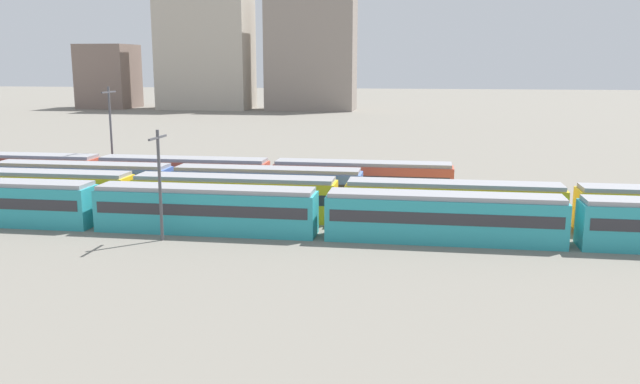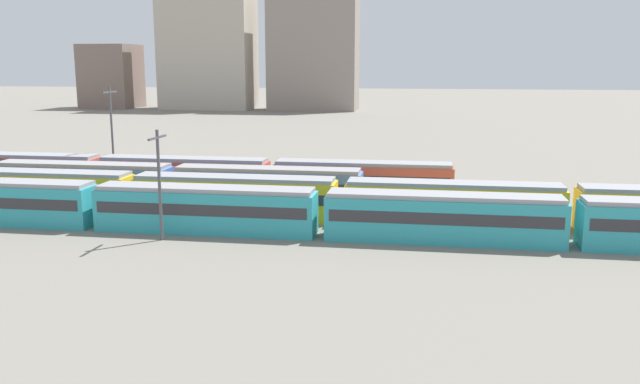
{
  "view_description": "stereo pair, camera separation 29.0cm",
  "coord_description": "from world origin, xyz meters",
  "px_view_note": "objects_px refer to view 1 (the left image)",
  "views": [
    {
      "loc": [
        42.21,
        -49.91,
        13.49
      ],
      "look_at": [
        33.25,
        7.8,
        2.04
      ],
      "focal_mm": 37.04,
      "sensor_mm": 36.0,
      "label": 1
    },
    {
      "loc": [
        42.49,
        -49.86,
        13.49
      ],
      "look_at": [
        33.25,
        7.8,
        2.04
      ],
      "focal_mm": 37.04,
      "sensor_mm": 36.0,
      "label": 2
    }
  ],
  "objects_px": {
    "train_track_3": "(184,175)",
    "catenary_pole_1": "(111,131)",
    "train_track_0": "(321,213)",
    "catenary_pole_2": "(160,179)",
    "train_track_2": "(83,181)",
    "train_track_1": "(341,200)"
  },
  "relations": [
    {
      "from": "train_track_3",
      "to": "catenary_pole_1",
      "type": "bearing_deg",
      "value": 161.9
    },
    {
      "from": "train_track_1",
      "to": "train_track_2",
      "type": "height_order",
      "value": "same"
    },
    {
      "from": "train_track_0",
      "to": "train_track_3",
      "type": "distance_m",
      "value": 23.13
    },
    {
      "from": "train_track_2",
      "to": "catenary_pole_2",
      "type": "height_order",
      "value": "catenary_pole_2"
    },
    {
      "from": "train_track_1",
      "to": "train_track_3",
      "type": "distance_m",
      "value": 20.79
    },
    {
      "from": "catenary_pole_1",
      "to": "catenary_pole_2",
      "type": "xyz_separation_m",
      "value": [
        14.48,
        -21.65,
        -1.23
      ]
    },
    {
      "from": "catenary_pole_2",
      "to": "train_track_2",
      "type": "bearing_deg",
      "value": 135.66
    },
    {
      "from": "train_track_1",
      "to": "catenary_pole_2",
      "type": "xyz_separation_m",
      "value": [
        -12.93,
        -8.18,
        2.91
      ]
    },
    {
      "from": "train_track_1",
      "to": "catenary_pole_1",
      "type": "relative_size",
      "value": 10.27
    },
    {
      "from": "train_track_2",
      "to": "catenary_pole_1",
      "type": "height_order",
      "value": "catenary_pole_1"
    },
    {
      "from": "train_track_0",
      "to": "train_track_2",
      "type": "bearing_deg",
      "value": 157.97
    },
    {
      "from": "train_track_0",
      "to": "catenary_pole_2",
      "type": "bearing_deg",
      "value": -166.08
    },
    {
      "from": "train_track_2",
      "to": "catenary_pole_2",
      "type": "xyz_separation_m",
      "value": [
        13.69,
        -13.38,
        2.91
      ]
    },
    {
      "from": "train_track_2",
      "to": "train_track_3",
      "type": "distance_m",
      "value": 10.07
    },
    {
      "from": "train_track_0",
      "to": "train_track_2",
      "type": "height_order",
      "value": "same"
    },
    {
      "from": "train_track_0",
      "to": "catenary_pole_1",
      "type": "relative_size",
      "value": 10.27
    },
    {
      "from": "train_track_0",
      "to": "catenary_pole_1",
      "type": "bearing_deg",
      "value": 144.82
    },
    {
      "from": "train_track_0",
      "to": "train_track_1",
      "type": "distance_m",
      "value": 5.28
    },
    {
      "from": "train_track_1",
      "to": "catenary_pole_1",
      "type": "height_order",
      "value": "catenary_pole_1"
    },
    {
      "from": "train_track_2",
      "to": "catenary_pole_1",
      "type": "distance_m",
      "value": 9.29
    },
    {
      "from": "train_track_0",
      "to": "train_track_1",
      "type": "xyz_separation_m",
      "value": [
        0.92,
        5.2,
        0.0
      ]
    },
    {
      "from": "train_track_3",
      "to": "catenary_pole_2",
      "type": "xyz_separation_m",
      "value": [
        5.07,
        -18.58,
        2.91
      ]
    }
  ]
}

